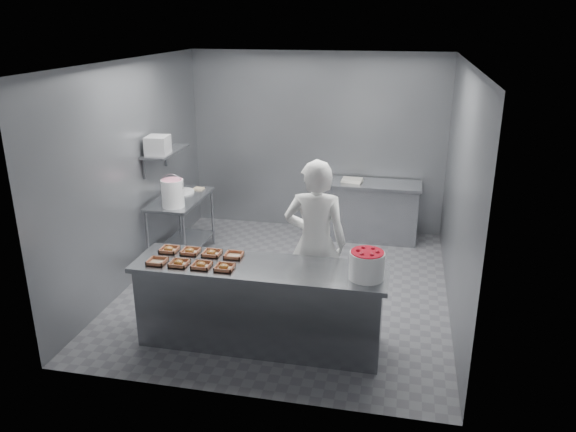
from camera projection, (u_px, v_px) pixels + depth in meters
The scene contains 24 objects.
floor at pixel (287, 286), 7.22m from camera, with size 4.50×4.50×0.00m, color #4C4C51.
ceiling at pixel (287, 62), 6.28m from camera, with size 4.50×4.50×0.00m, color white.
wall_back at pixel (317, 143), 8.82m from camera, with size 4.00×0.04×2.80m, color slate.
wall_left at pixel (134, 173), 7.14m from camera, with size 0.04×4.50×2.80m, color slate.
wall_right at pixel (459, 192), 6.36m from camera, with size 0.04×4.50×2.80m, color slate.
service_counter at pixel (260, 305), 5.82m from camera, with size 2.60×0.70×0.90m.
prep_table at pixel (181, 219), 7.89m from camera, with size 0.60×1.20×0.90m.
back_counter at pixel (370, 211), 8.64m from camera, with size 1.50×0.60×0.90m.
wall_shelf at pixel (165, 151), 7.61m from camera, with size 0.35×0.90×0.03m, color slate.
tray_0 at pixel (157, 261), 5.72m from camera, with size 0.19×0.18×0.04m.
tray_1 at pixel (179, 263), 5.68m from camera, with size 0.19×0.18×0.06m.
tray_2 at pixel (201, 265), 5.63m from camera, with size 0.19×0.18×0.06m.
tray_3 at pixel (224, 267), 5.58m from camera, with size 0.19×0.18×0.06m.
tray_4 at pixel (169, 249), 6.01m from camera, with size 0.19×0.18×0.06m.
tray_5 at pixel (190, 251), 5.97m from camera, with size 0.19×0.18×0.06m.
tray_6 at pixel (212, 253), 5.92m from camera, with size 0.19×0.18×0.06m.
tray_7 at pixel (234, 255), 5.87m from camera, with size 0.19×0.18×0.04m.
worker at pixel (315, 243), 6.12m from camera, with size 0.69×0.45×1.88m, color white.
strawberry_tub at pixel (367, 264), 5.35m from camera, with size 0.34×0.34×0.28m.
glaze_bucket at pixel (173, 193), 7.36m from camera, with size 0.31×0.29×0.45m.
bucket_lid at pixel (182, 192), 8.02m from camera, with size 0.34×0.34×0.03m, color white.
rag at pixel (199, 189), 8.17m from camera, with size 0.14×0.12×0.02m, color #CCB28C.
appliance at pixel (158, 145), 7.36m from camera, with size 0.28×0.32×0.24m, color gray.
paper_stack at pixel (352, 180), 8.54m from camera, with size 0.30×0.22×0.05m, color silver.
Camera 1 is at (1.35, -6.35, 3.28)m, focal length 35.00 mm.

